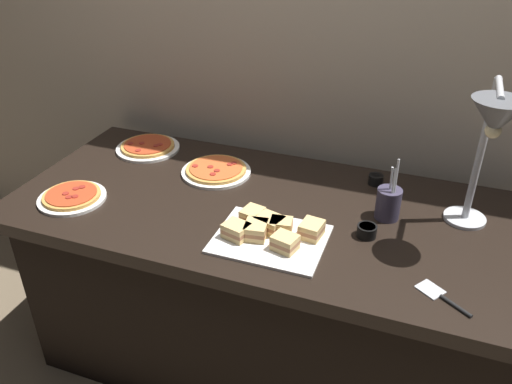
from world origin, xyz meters
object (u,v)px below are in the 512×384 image
(heat_lamp, at_px, (492,130))
(pizza_plate_front, at_px, (148,147))
(sauce_cup_near, at_px, (376,179))
(sauce_cup_far, at_px, (367,231))
(sandwich_platter, at_px, (270,232))
(serving_spatula, at_px, (442,297))
(pizza_plate_raised_stand, at_px, (72,197))
(utensil_holder, at_px, (388,203))
(pizza_plate_center, at_px, (216,170))

(heat_lamp, bearing_deg, pizza_plate_front, 168.72)
(pizza_plate_front, relative_size, sauce_cup_near, 4.85)
(pizza_plate_front, xyz_separation_m, sauce_cup_far, (1.00, -0.32, 0.01))
(sandwich_platter, xyz_separation_m, serving_spatula, (0.54, -0.10, -0.02))
(pizza_plate_raised_stand, xyz_separation_m, utensil_holder, (1.09, 0.28, 0.05))
(serving_spatula, bearing_deg, utensil_holder, 119.42)
(pizza_plate_front, height_order, pizza_plate_raised_stand, same)
(pizza_plate_center, distance_m, serving_spatula, 0.99)
(pizza_plate_raised_stand, bearing_deg, pizza_plate_front, 84.69)
(sandwich_platter, height_order, serving_spatula, sandwich_platter)
(pizza_plate_raised_stand, distance_m, sauce_cup_far, 1.06)
(utensil_holder, relative_size, serving_spatula, 1.44)
(pizza_plate_raised_stand, relative_size, serving_spatula, 1.54)
(utensil_holder, bearing_deg, sauce_cup_near, 108.16)
(utensil_holder, height_order, serving_spatula, utensil_holder)
(heat_lamp, relative_size, pizza_plate_front, 1.86)
(pizza_plate_front, xyz_separation_m, sandwich_platter, (0.71, -0.44, 0.01))
(pizza_plate_center, relative_size, pizza_plate_raised_stand, 1.13)
(heat_lamp, bearing_deg, sauce_cup_near, 137.67)
(sauce_cup_near, relative_size, sauce_cup_far, 0.87)
(pizza_plate_center, relative_size, sandwich_platter, 0.78)
(pizza_plate_raised_stand, bearing_deg, heat_lamp, 8.62)
(pizza_plate_raised_stand, relative_size, sauce_cup_near, 4.34)
(pizza_plate_raised_stand, bearing_deg, sauce_cup_near, 26.20)
(heat_lamp, bearing_deg, utensil_holder, 163.72)
(heat_lamp, distance_m, sauce_cup_near, 0.58)
(sauce_cup_near, distance_m, sauce_cup_far, 0.36)
(pizza_plate_center, xyz_separation_m, pizza_plate_raised_stand, (-0.41, -0.37, -0.00))
(pizza_plate_raised_stand, xyz_separation_m, sandwich_platter, (0.75, 0.02, 0.01))
(sauce_cup_near, bearing_deg, sandwich_platter, -118.83)
(pizza_plate_front, bearing_deg, serving_spatula, -23.58)
(sandwich_platter, bearing_deg, pizza_plate_front, 148.11)
(pizza_plate_front, distance_m, sauce_cup_far, 1.05)
(sauce_cup_far, bearing_deg, heat_lamp, 11.73)
(pizza_plate_center, bearing_deg, sauce_cup_far, -19.52)
(pizza_plate_center, bearing_deg, serving_spatula, -26.96)
(heat_lamp, height_order, sauce_cup_near, heat_lamp)
(heat_lamp, relative_size, sauce_cup_far, 7.83)
(sauce_cup_far, relative_size, utensil_holder, 0.28)
(heat_lamp, relative_size, sandwich_platter, 1.44)
(pizza_plate_front, bearing_deg, utensil_holder, -10.04)
(pizza_plate_raised_stand, height_order, sandwich_platter, sandwich_platter)
(pizza_plate_raised_stand, height_order, utensil_holder, utensil_holder)
(serving_spatula, bearing_deg, heat_lamp, 80.16)
(pizza_plate_raised_stand, height_order, serving_spatula, pizza_plate_raised_stand)
(utensil_holder, bearing_deg, pizza_plate_center, 172.52)
(sauce_cup_near, height_order, sauce_cup_far, sauce_cup_far)
(pizza_plate_center, height_order, sauce_cup_far, sauce_cup_far)
(sauce_cup_far, xyz_separation_m, utensil_holder, (0.05, 0.14, 0.04))
(sandwich_platter, relative_size, sauce_cup_near, 6.26)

